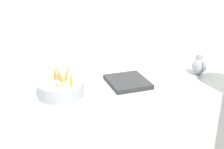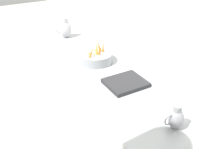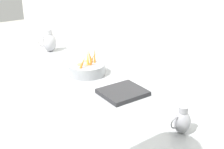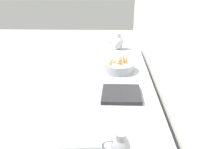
% 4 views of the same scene
% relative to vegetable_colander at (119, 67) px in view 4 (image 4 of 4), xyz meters
% --- Properties ---
extents(tile_wall_left, '(0.10, 7.62, 3.00)m').
position_rel_vegetable_colander_xyz_m(tile_wall_left, '(-0.45, 0.98, 0.52)').
color(tile_wall_left, silver).
rests_on(tile_wall_left, ground_plane).
extents(prep_counter, '(0.73, 3.21, 0.93)m').
position_rel_vegetable_colander_xyz_m(prep_counter, '(0.03, 0.48, -0.52)').
color(prep_counter, '#9EA0A5').
rests_on(prep_counter, ground_plane).
extents(vegetable_colander, '(0.34, 0.34, 0.23)m').
position_rel_vegetable_colander_xyz_m(vegetable_colander, '(0.00, 0.00, 0.00)').
color(vegetable_colander, gray).
rests_on(vegetable_colander, prep_counter).
extents(metal_pitcher_tall, '(0.21, 0.15, 0.25)m').
position_rel_vegetable_colander_xyz_m(metal_pitcher_tall, '(0.00, -0.83, 0.06)').
color(metal_pitcher_tall, '#A3A3A8').
rests_on(metal_pitcher_tall, prep_counter).
extents(metal_pitcher_short, '(0.16, 0.11, 0.18)m').
position_rel_vegetable_colander_xyz_m(metal_pitcher_short, '(-0.00, 1.18, 0.03)').
color(metal_pitcher_short, gray).
rests_on(metal_pitcher_short, prep_counter).
extents(counter_sink_basin, '(0.34, 0.30, 0.04)m').
position_rel_vegetable_colander_xyz_m(counter_sink_basin, '(-0.02, 0.53, -0.04)').
color(counter_sink_basin, '#232326').
rests_on(counter_sink_basin, prep_counter).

